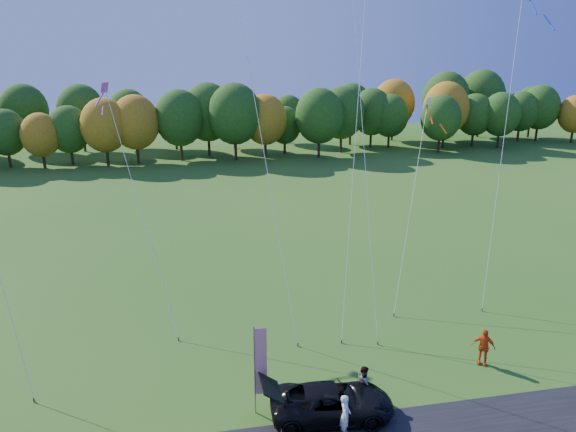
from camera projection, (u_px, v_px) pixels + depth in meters
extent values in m
plane|color=#285C18|center=(314.00, 405.00, 25.13)|extent=(160.00, 160.00, 0.00)
imported|color=black|center=(332.00, 402.00, 24.10)|extent=(5.54, 2.97, 1.48)
imported|color=white|center=(345.00, 415.00, 22.98)|extent=(0.59, 0.77, 1.87)
imported|color=gray|center=(364.00, 383.00, 25.26)|extent=(0.80, 0.94, 1.69)
imported|color=#E84C15|center=(483.00, 347.00, 27.98)|extent=(1.20, 1.04, 1.94)
cylinder|color=#999999|center=(255.00, 371.00, 23.95)|extent=(0.06, 0.06, 4.25)
cube|color=red|center=(261.00, 362.00, 23.85)|extent=(0.53, 0.07, 3.19)
cube|color=navy|center=(260.00, 337.00, 23.52)|extent=(0.53, 0.06, 0.83)
cylinder|color=#4C3F33|center=(298.00, 344.00, 29.84)|extent=(0.08, 0.08, 0.20)
cylinder|color=#4C3F33|center=(342.00, 341.00, 30.15)|extent=(0.08, 0.08, 0.20)
cylinder|color=#4C3F33|center=(378.00, 343.00, 29.99)|extent=(0.08, 0.08, 0.20)
cylinder|color=#4C3F33|center=(482.00, 310.00, 33.65)|extent=(0.08, 0.08, 0.20)
cylinder|color=#4C3F33|center=(34.00, 400.00, 25.30)|extent=(0.08, 0.08, 0.20)
cylinder|color=#4C3F33|center=(394.00, 315.00, 33.02)|extent=(0.08, 0.08, 0.20)
cube|color=white|center=(427.00, 103.00, 35.66)|extent=(1.38, 1.38, 1.64)
cylinder|color=#4C3F33|center=(178.00, 339.00, 30.39)|extent=(0.08, 0.08, 0.20)
cube|color=#F050CF|center=(105.00, 87.00, 33.50)|extent=(1.06, 1.06, 1.25)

